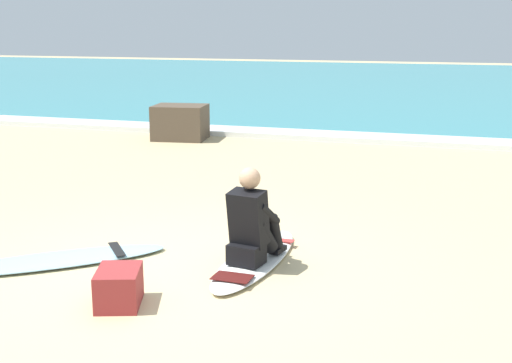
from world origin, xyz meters
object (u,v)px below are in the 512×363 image
Objects in this scene: shoreline_rock at (180,122)px; surfboard_main at (255,259)px; surfboard_spare_near at (53,260)px; beach_bag at (119,287)px; surfer_seated at (252,225)px.

surfboard_main is at bearing -60.65° from shoreline_rock.
surfboard_main is 2.04m from surfboard_spare_near.
surfboard_main is 1.91× the size of shoreline_rock.
surfboard_spare_near is 7.66m from shoreline_rock.
shoreline_rock is at bearing 104.19° from surfboard_spare_near.
surfboard_main and surfboard_spare_near have the same top height.
surfboard_spare_near is at bearing 147.61° from beach_bag.
shoreline_rock is 8.69m from beach_bag.
surfer_seated is at bearing -84.68° from surfboard_main.
beach_bag is at bearing -69.67° from shoreline_rock.
surfboard_main is 7.77m from shoreline_rock.
surfer_seated is 1.50m from beach_bag.
surfboard_spare_near is (-1.94, -0.51, -0.40)m from surfer_seated.
surfer_seated is at bearing 56.98° from beach_bag.
surfboard_spare_near is 1.96× the size of shoreline_rock.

